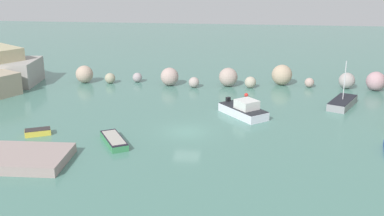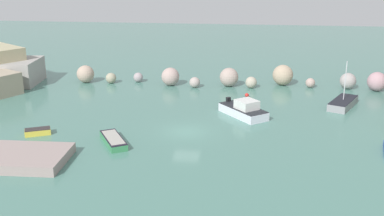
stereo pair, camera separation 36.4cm
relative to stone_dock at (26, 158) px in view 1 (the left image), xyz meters
The scene contains 8 objects.
cove_water 14.72m from the stone_dock, 35.45° to the left, with size 160.00×160.00×0.00m, color slate.
rock_breakwater 31.14m from the stone_dock, 57.82° to the left, with size 39.82×4.73×2.65m.
stone_dock is the anchor object (origin of this frame).
channel_buoy 27.57m from the stone_dock, 50.41° to the left, with size 0.48×0.48×0.48m, color red.
moored_boat_1 6.37m from the stone_dock, 105.67° to the left, with size 2.55×1.97×0.60m.
moored_boat_4 33.81m from the stone_dock, 33.39° to the left, with size 4.10×5.66×5.17m.
moored_boat_5 7.64m from the stone_dock, 39.04° to the left, with size 3.50×4.61×0.62m.
moored_boat_6 22.28m from the stone_dock, 38.98° to the left, with size 5.36×5.86×1.84m.
Camera 1 is at (5.25, -41.64, 15.56)m, focal length 44.02 mm.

